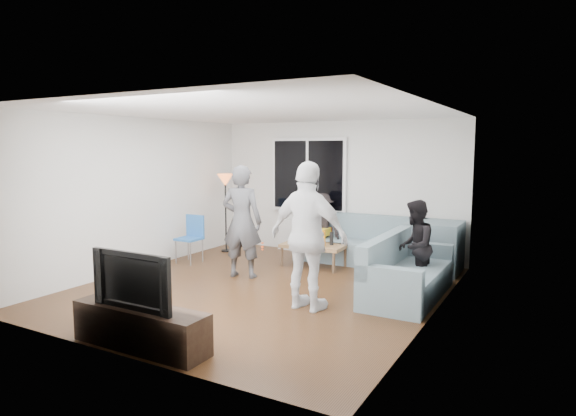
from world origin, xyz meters
The scene contains 31 objects.
floor centered at (0.00, 0.00, -0.02)m, with size 5.00×5.50×0.04m, color #56351C.
ceiling centered at (0.00, 0.00, 2.62)m, with size 5.00×5.50×0.04m, color white.
wall_back centered at (0.00, 2.77, 1.30)m, with size 5.00×0.04×2.60m, color silver.
wall_front centered at (0.00, -2.77, 1.30)m, with size 5.00×0.04×2.60m, color silver.
wall_left centered at (-2.52, 0.00, 1.30)m, with size 0.04×5.50×2.60m, color silver.
wall_right centered at (2.52, 0.00, 1.30)m, with size 0.04×5.50×2.60m, color silver.
window_frame centered at (-0.60, 2.69, 1.55)m, with size 1.62×0.06×1.47m, color white.
window_glass centered at (-0.60, 2.65, 1.55)m, with size 1.50×0.02×1.35m, color black.
window_mullion centered at (-0.60, 2.64, 1.55)m, with size 0.05×0.03×1.35m, color white.
radiator centered at (-0.60, 2.65, 0.31)m, with size 1.30×0.12×0.62m, color silver.
potted_plant centered at (-0.35, 2.62, 0.79)m, with size 0.19×0.15×0.34m, color #305C24.
vase centered at (-0.75, 2.62, 0.70)m, with size 0.15×0.15×0.16m, color white.
sofa_back_section centered at (0.66, 2.27, 0.42)m, with size 2.30×0.85×0.85m, color slate, non-canonical shape.
sofa_right_section centered at (2.02, 0.64, 0.42)m, with size 0.85×2.00×0.85m, color slate, non-canonical shape.
sofa_corner centered at (2.00, 2.27, 0.42)m, with size 0.85×0.85×0.85m, color slate.
cushion_yellow centered at (-0.15, 2.25, 0.51)m, with size 0.38×0.32×0.14m, color gold.
cushion_red centered at (-0.16, 2.33, 0.51)m, with size 0.36×0.30×0.13m, color maroon.
coffee_table centered at (0.06, 1.59, 0.20)m, with size 1.10×0.60×0.40m, color #AA7B52.
pitcher centered at (-0.07, 1.61, 0.49)m, with size 0.17×0.17×0.17m, color maroon.
side_chair centered at (-2.05, 0.75, 0.43)m, with size 0.40×0.40×0.86m, color #2A69B9, non-canonical shape.
floor_lamp centered at (-2.05, 1.88, 0.78)m, with size 0.32×0.32×1.56m, color orange, non-canonical shape.
player_left centered at (-0.63, 0.40, 0.91)m, with size 0.66×0.44×1.82m, color #4A4B4F.
player_right centered at (1.03, -0.54, 0.96)m, with size 1.13×0.47×1.92m, color silver.
spectator_right centered at (2.02, 0.93, 0.67)m, with size 0.65×0.51×1.34m, color black.
spectator_back centered at (-0.12, 2.30, 0.62)m, with size 0.80×0.46×1.24m, color black.
tv_console centered at (0.06, -2.50, 0.22)m, with size 1.60×0.40×0.44m, color #2F2217.
television centered at (0.06, -2.50, 0.74)m, with size 1.04×0.14×0.60m, color black.
bottle_a centered at (-0.29, 1.68, 0.51)m, with size 0.07×0.07×0.21m, color #C0410B.
bottle_c centered at (0.16, 1.71, 0.49)m, with size 0.07×0.07×0.18m, color black.
bottle_d centered at (0.30, 1.50, 0.54)m, with size 0.07×0.07×0.28m, color orange.
bottle_e centered at (0.37, 1.68, 0.51)m, with size 0.07×0.07×0.23m, color black.
Camera 1 is at (3.83, -6.09, 2.08)m, focal length 30.76 mm.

